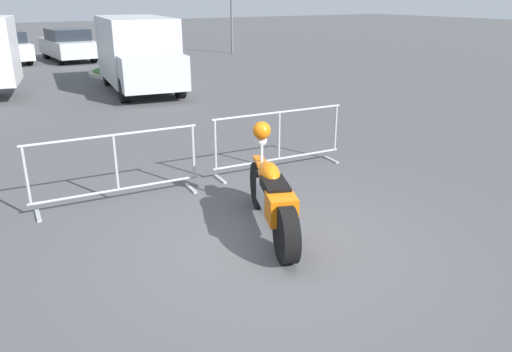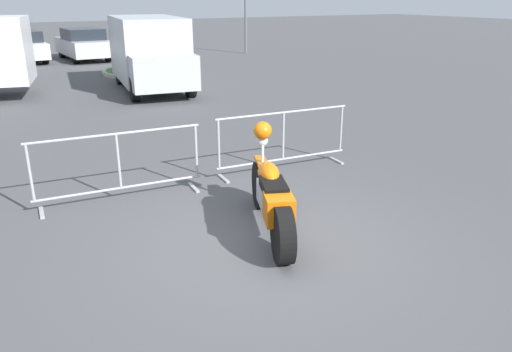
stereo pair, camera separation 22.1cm
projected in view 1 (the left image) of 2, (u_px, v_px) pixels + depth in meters
ground_plane at (265, 247)px, 6.24m from camera, size 120.00×120.00×0.00m
motorcycle at (272, 195)px, 6.51m from camera, size 1.02×2.25×1.32m
crowd_barrier_near at (116, 167)px, 7.41m from camera, size 2.54×0.59×1.07m
crowd_barrier_far at (279, 140)px, 8.82m from camera, size 2.54×0.59×1.07m
delivery_van at (138, 52)px, 16.12m from camera, size 2.59×5.21×2.31m
parked_car_white at (5, 47)px, 22.87m from camera, size 1.91×4.27×1.42m
parked_car_silver at (68, 45)px, 23.73m from camera, size 1.99×4.44×1.48m
planter_island at (141, 64)px, 20.00m from camera, size 3.85×3.85×1.16m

